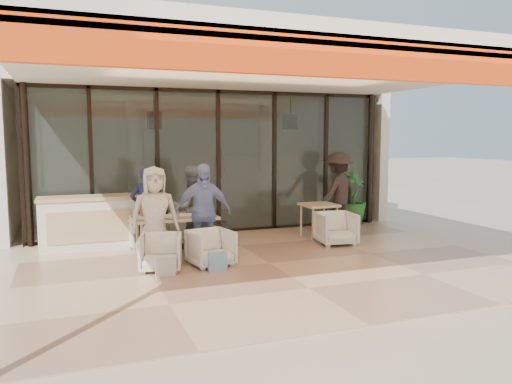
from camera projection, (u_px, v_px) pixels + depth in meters
ground at (269, 265)px, 8.50m from camera, size 70.00×70.00×0.00m
terrace_floor at (269, 264)px, 8.50m from camera, size 8.00×6.00×0.01m
terrace_structure at (276, 68)px, 7.90m from camera, size 8.00×6.00×3.40m
glass_storefront at (218, 162)px, 11.11m from camera, size 8.08×0.10×3.20m
interior_block at (194, 134)px, 13.19m from camera, size 9.05×3.62×3.52m
host_counter at (89, 222)px, 9.58m from camera, size 1.85×0.65×1.04m
dining_table at (174, 219)px, 9.05m from camera, size 1.50×0.90×0.93m
chair_far_left at (143, 230)px, 9.81m from camera, size 0.80×0.76×0.70m
chair_far_right at (185, 227)px, 10.11m from camera, size 0.81×0.78×0.69m
chair_near_left at (161, 251)px, 8.05m from camera, size 0.78×0.75×0.67m
chair_near_right at (211, 246)px, 8.35m from camera, size 0.77×0.74×0.69m
diner_navy at (147, 210)px, 9.30m from camera, size 0.64×0.47×1.62m
diner_grey at (191, 207)px, 9.60m from camera, size 0.87×0.72×1.63m
diner_cream at (155, 216)px, 8.46m from camera, size 0.82×0.54×1.68m
diner_periwinkle at (203, 212)px, 8.76m from camera, size 1.03×0.50×1.71m
tote_bag_cream at (165, 267)px, 7.70m from camera, size 0.30×0.10×0.34m
tote_bag_blue at (218, 262)px, 8.00m from camera, size 0.30×0.10×0.34m
side_table at (319, 209)px, 10.67m from camera, size 0.70×0.70×0.74m
side_chair at (336, 227)px, 10.00m from camera, size 0.80×0.76×0.73m
standing_woman at (338, 192)px, 11.46m from camera, size 1.36×1.11×1.83m
potted_palm at (351, 197)px, 12.18m from camera, size 1.09×1.09×1.40m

